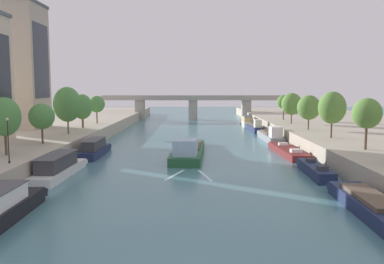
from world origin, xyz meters
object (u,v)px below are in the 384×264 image
Objects in this scene: moored_boat_right_near at (315,170)px; tree_right_midway at (332,108)px; moored_boat_right_gap_after at (381,209)px; tree_left_third at (82,107)px; tree_right_second at (292,104)px; tree_right_nearest at (284,102)px; lamppost_left_bank at (8,138)px; tree_left_midway at (67,104)px; tree_left_past_mid at (97,104)px; tree_left_far at (42,116)px; tree_right_third at (309,108)px; bridge_far at (193,104)px; barge_midriver at (188,150)px; moored_boat_right_downstream at (271,136)px; tree_left_second at (5,117)px; moored_boat_right_upstream at (246,121)px; tree_right_past_mid at (367,114)px; moored_boat_right_second at (288,151)px; moored_boat_left_near at (95,149)px; moored_boat_left_gap_after at (59,167)px; moored_boat_right_midway at (255,127)px.

moored_boat_right_near is 17.79m from tree_right_midway.
moored_boat_right_gap_after is 2.30× the size of tree_right_midway.
tree_right_second reaches higher than tree_left_third.
tree_right_nearest is 69.19m from lamppost_left_bank.
tree_left_midway reaches higher than tree_left_past_mid.
tree_right_midway is 24.98m from tree_right_second.
tree_left_far reaches higher than moored_boat_right_gap_after.
tree_right_third is 0.11× the size of bridge_far.
tree_right_midway is at bearing 77.92° from moored_boat_right_gap_after.
tree_right_nearest reaches higher than barge_midriver.
tree_left_midway is (-36.08, -10.88, 6.55)m from moored_boat_right_downstream.
moored_boat_right_near is at bearing 2.16° from tree_left_second.
moored_boat_right_upstream is 48.37m from tree_right_midway.
tree_right_nearest is (0.01, 46.68, -0.21)m from tree_right_past_mid.
moored_boat_right_second is 2.19× the size of tree_right_midway.
tree_right_midway is at bearing -31.12° from tree_left_past_mid.
tree_left_far is 32.32m from tree_left_past_mid.
moored_boat_left_near is at bearing -135.05° from tree_right_nearest.
moored_boat_left_gap_after is at bearing -60.25° from tree_left_far.
moored_boat_right_downstream is 29.20m from tree_right_past_mid.
tree_right_midway is at bearing 20.92° from tree_left_second.
moored_boat_left_near is 39.07m from tree_right_third.
tree_left_second is at bearing 157.28° from moored_boat_right_gap_after.
tree_left_far reaches higher than moored_boat_right_upstream.
tree_right_nearest reaches higher than tree_left_far.
tree_left_second reaches higher than bridge_far.
tree_right_nearest is at bearing 34.93° from tree_left_midway.
bridge_far is at bearing 75.75° from tree_left_second.
tree_right_past_mid is 82.10m from bridge_far.
tree_right_midway reaches higher than moored_boat_right_midway.
tree_left_second is 21.43m from tree_left_midway.
tree_right_nearest is at bearing 53.66° from moored_boat_left_gap_after.
tree_left_third is at bearing 93.93° from lamppost_left_bank.
moored_boat_right_second is 15.30m from tree_right_past_mid.
tree_right_second is at bearing 12.67° from tree_left_third.
tree_right_nearest is at bearing 58.84° from barge_midriver.
tree_left_past_mid is at bearing 92.72° from lamppost_left_bank.
tree_right_past_mid is at bearing -60.11° from moored_boat_right_second.
moored_boat_right_gap_after is 78.94m from moored_boat_right_upstream.
bridge_far is (21.23, 83.62, -2.07)m from tree_left_second.
tree_left_far is 0.84× the size of tree_right_second.
moored_boat_right_near is at bearing -91.20° from moored_boat_right_second.
moored_boat_right_midway is 1.01× the size of moored_boat_right_upstream.
moored_boat_right_midway is 1.89× the size of tree_right_third.
moored_boat_right_gap_after is at bearing -98.64° from tree_right_third.
tree_left_second is (-35.88, -1.36, 6.35)m from moored_boat_right_near.
tree_right_third is at bearing 90.95° from tree_right_past_mid.
barge_midriver is 35.38m from tree_right_second.
barge_midriver is 3.19× the size of tree_right_past_mid.
moored_boat_right_second is 44.44m from tree_left_past_mid.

